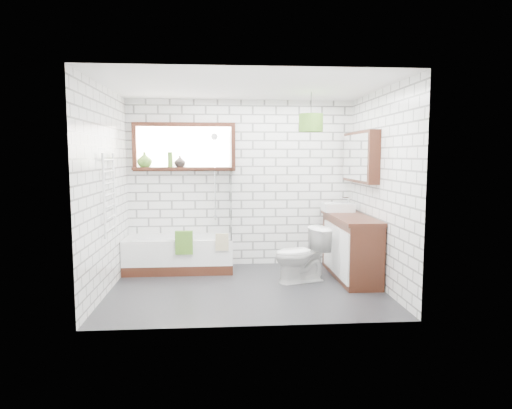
{
  "coord_description": "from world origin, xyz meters",
  "views": [
    {
      "loc": [
        -0.31,
        -5.62,
        1.67
      ],
      "look_at": [
        0.14,
        0.25,
        1.04
      ],
      "focal_mm": 32.0,
      "sensor_mm": 36.0,
      "label": 1
    }
  ],
  "objects": [
    {
      "name": "mirror_cabinet",
      "position": [
        1.62,
        0.6,
        1.65
      ],
      "size": [
        0.16,
        1.2,
        0.7
      ],
      "primitive_type": "cube",
      "color": "black",
      "rests_on": "wall_right"
    },
    {
      "name": "vase_dark",
      "position": [
        -0.91,
        1.23,
        1.57
      ],
      "size": [
        0.19,
        0.19,
        0.17
      ],
      "primitive_type": "imported",
      "rotation": [
        0.0,
        0.0,
        -0.17
      ],
      "color": "black",
      "rests_on": "window"
    },
    {
      "name": "pendant",
      "position": [
        0.88,
        0.38,
        2.1
      ],
      "size": [
        0.32,
        0.32,
        0.23
      ],
      "primitive_type": "cylinder",
      "color": "#457423",
      "rests_on": "ceiling"
    },
    {
      "name": "shower_screen",
      "position": [
        -0.17,
        0.96,
        1.25
      ],
      "size": [
        0.02,
        0.72,
        1.5
      ],
      "primitive_type": "cube",
      "color": "white",
      "rests_on": "bathtub"
    },
    {
      "name": "towel_green",
      "position": [
        -0.82,
        0.62,
        0.48
      ],
      "size": [
        0.24,
        0.07,
        0.33
      ],
      "primitive_type": "cube",
      "color": "#457423",
      "rests_on": "bathtub"
    },
    {
      "name": "wall_front",
      "position": [
        0.0,
        -1.3,
        1.25
      ],
      "size": [
        3.4,
        0.01,
        2.5
      ],
      "primitive_type": "cube",
      "color": "white",
      "rests_on": "ground"
    },
    {
      "name": "tap",
      "position": [
        1.56,
        0.92,
        0.98
      ],
      "size": [
        0.04,
        0.04,
        0.15
      ],
      "primitive_type": "cylinder",
      "rotation": [
        0.0,
        0.0,
        -0.37
      ],
      "color": "silver",
      "rests_on": "vanity"
    },
    {
      "name": "floor",
      "position": [
        0.0,
        0.0,
        -0.01
      ],
      "size": [
        3.4,
        2.6,
        0.01
      ],
      "primitive_type": "cube",
      "color": "black",
      "rests_on": "ground"
    },
    {
      "name": "shower_riser",
      "position": [
        -0.4,
        1.26,
        1.35
      ],
      "size": [
        0.02,
        0.02,
        1.3
      ],
      "primitive_type": "cylinder",
      "color": "silver",
      "rests_on": "wall_back"
    },
    {
      "name": "wall_right",
      "position": [
        1.7,
        0.0,
        1.25
      ],
      "size": [
        0.01,
        2.6,
        2.5
      ],
      "primitive_type": "cube",
      "color": "white",
      "rests_on": "ground"
    },
    {
      "name": "towel_radiator",
      "position": [
        -1.66,
        0.0,
        1.2
      ],
      "size": [
        0.06,
        0.52,
        1.0
      ],
      "primitive_type": "cube",
      "color": "white",
      "rests_on": "wall_left"
    },
    {
      "name": "towel_beige",
      "position": [
        -0.3,
        0.62,
        0.48
      ],
      "size": [
        0.18,
        0.05,
        0.24
      ],
      "primitive_type": "cube",
      "color": "tan",
      "rests_on": "bathtub"
    },
    {
      "name": "vase_olive",
      "position": [
        -1.43,
        1.23,
        1.59
      ],
      "size": [
        0.25,
        0.25,
        0.23
      ],
      "primitive_type": "imported",
      "rotation": [
        0.0,
        0.0,
        -0.16
      ],
      "color": "#4C7925",
      "rests_on": "window"
    },
    {
      "name": "wall_back",
      "position": [
        0.0,
        1.3,
        1.25
      ],
      "size": [
        3.4,
        0.01,
        2.5
      ],
      "primitive_type": "cube",
      "color": "white",
      "rests_on": "ground"
    },
    {
      "name": "ceiling",
      "position": [
        0.0,
        0.0,
        2.5
      ],
      "size": [
        3.4,
        2.6,
        0.01
      ],
      "primitive_type": "cube",
      "color": "white",
      "rests_on": "ground"
    },
    {
      "name": "basin",
      "position": [
        1.4,
        0.92,
        0.92
      ],
      "size": [
        0.43,
        0.37,
        0.12
      ],
      "primitive_type": "cube",
      "color": "white",
      "rests_on": "vanity"
    },
    {
      "name": "wall_left",
      "position": [
        -1.7,
        0.0,
        1.25
      ],
      "size": [
        0.01,
        2.6,
        2.5
      ],
      "primitive_type": "cube",
      "color": "white",
      "rests_on": "ground"
    },
    {
      "name": "bathtub",
      "position": [
        -0.92,
        0.96,
        0.25
      ],
      "size": [
        1.54,
        0.68,
        0.5
      ],
      "primitive_type": "cube",
      "color": "white",
      "rests_on": "floor"
    },
    {
      "name": "bottle",
      "position": [
        -1.06,
        1.23,
        1.59
      ],
      "size": [
        0.09,
        0.09,
        0.22
      ],
      "primitive_type": "cylinder",
      "rotation": [
        0.0,
        0.0,
        -0.38
      ],
      "color": "#4C7925",
      "rests_on": "window"
    },
    {
      "name": "toilet",
      "position": [
        0.74,
        0.25,
        0.36
      ],
      "size": [
        0.6,
        0.8,
        0.72
      ],
      "primitive_type": "imported",
      "rotation": [
        0.0,
        0.0,
        -1.27
      ],
      "color": "white",
      "rests_on": "floor"
    },
    {
      "name": "window",
      "position": [
        -0.85,
        1.26,
        1.8
      ],
      "size": [
        1.52,
        0.16,
        0.68
      ],
      "primitive_type": "cube",
      "color": "black",
      "rests_on": "wall_back"
    },
    {
      "name": "vanity",
      "position": [
        1.46,
        0.42,
        0.43
      ],
      "size": [
        0.48,
        1.49,
        0.86
      ],
      "primitive_type": "cube",
      "color": "black",
      "rests_on": "floor"
    }
  ]
}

